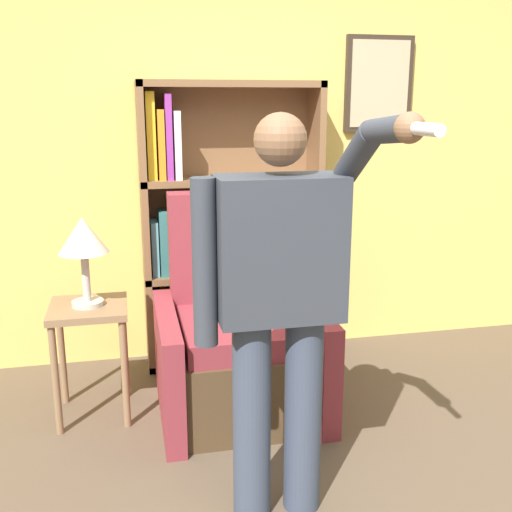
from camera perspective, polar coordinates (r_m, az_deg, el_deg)
wall_back at (r=3.86m, az=-0.45°, el=11.09°), size 8.00×0.11×2.80m
bookcase at (r=3.73m, az=-4.13°, el=2.31°), size 1.10×0.28×1.75m
armchair at (r=3.28m, az=-1.78°, el=-8.34°), size 0.86×0.83×1.15m
person_standing at (r=2.24m, az=2.22°, el=-3.99°), size 0.61×0.78×1.60m
side_table at (r=3.25m, az=-15.56°, el=-6.65°), size 0.39×0.39×0.62m
table_lamp at (r=3.11m, az=-16.14°, el=1.45°), size 0.25×0.25×0.46m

